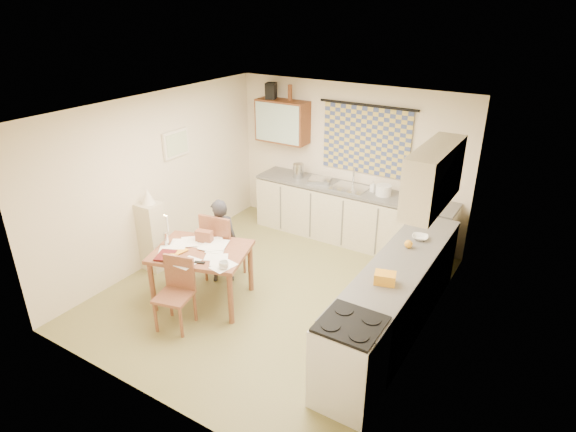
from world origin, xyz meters
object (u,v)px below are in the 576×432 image
Objects in this scene: counter_back at (350,215)px; dining_table at (203,275)px; chair_far at (224,258)px; person at (221,241)px; shelf_stand at (153,236)px; counter_right at (397,297)px; stove at (349,363)px.

counter_back is 2.74m from dining_table.
person is at bearing 90.74° from chair_far.
dining_table is 0.60m from chair_far.
dining_table is at bearing -109.06° from counter_back.
shelf_stand is (-2.07, -2.32, 0.07)m from counter_back.
chair_far reaches higher than counter_right.
chair_far is (-2.49, -0.15, -0.13)m from counter_right.
counter_back is 2.25m from chair_far.
chair_far is (-1.02, -2.00, -0.13)m from counter_back.
person is (-0.11, 0.52, 0.24)m from dining_table.
stove is 0.76× the size of person.
counter_back is at bearing -153.36° from person.
counter_right is 3.15× the size of stove.
chair_far reaches higher than dining_table.
shelf_stand is (-1.06, -0.26, -0.10)m from person.
stove is at bearing 146.26° from chair_far.
counter_right is at bearing 90.00° from stove.
counter_right is (1.47, -1.85, -0.00)m from counter_back.
shelf_stand is (-3.54, 0.87, 0.05)m from stove.
person is (-2.48, -0.22, 0.17)m from counter_right.
dining_table is 1.33× the size of shelf_stand.
dining_table is 1.33× the size of chair_far.
dining_table is at bearing 64.89° from person.
stove is at bearing -13.76° from shelf_stand.
stove is 2.73m from person.
counter_back reaches higher than dining_table.
stove is at bearing -65.27° from counter_back.
counter_back and counter_right have the same top height.
counter_right is at bearing -0.06° from dining_table.
person reaches higher than chair_far.
chair_far is 0.84× the size of person.
stove is (0.00, -1.34, 0.02)m from counter_right.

